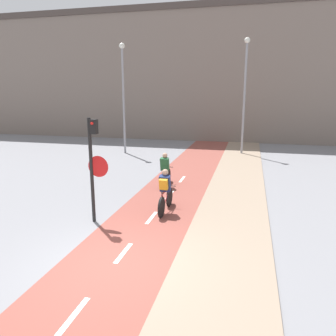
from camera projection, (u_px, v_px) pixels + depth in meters
The scene contains 9 objects.
ground_plane at pixel (116, 263), 8.01m from camera, with size 120.00×120.00×0.00m, color gray.
bike_lane at pixel (116, 263), 8.01m from camera, with size 2.72×60.00×0.02m.
sidewalk_strip at pixel (221, 276), 7.39m from camera, with size 2.40×60.00×0.05m.
building_row_background at pixel (218, 75), 28.35m from camera, with size 60.00×5.20×10.87m.
traffic_light_pole at pixel (93, 159), 10.10m from camera, with size 0.67×0.25×3.33m.
street_lamp_far at pixel (123, 88), 21.31m from camera, with size 0.36×0.36×7.07m.
street_lamp_sidewalk at pixel (245, 85), 20.94m from camera, with size 0.36×0.36×7.36m.
cyclist_near at pixel (165, 192), 11.23m from camera, with size 0.46×1.80×1.53m.
cyclist_far at pixel (165, 172), 14.32m from camera, with size 0.46×1.75×1.50m.
Camera 1 is at (3.01, -6.73, 4.11)m, focal length 35.00 mm.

